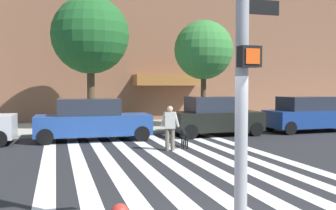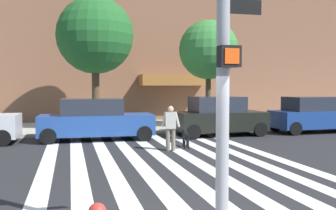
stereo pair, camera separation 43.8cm
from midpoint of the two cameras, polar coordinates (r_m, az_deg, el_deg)
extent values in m
plane|color=#232326|center=(12.15, -4.24, -8.35)|extent=(160.00, 160.00, 0.00)
cube|color=#A6A89A|center=(21.30, -8.79, -3.32)|extent=(80.00, 6.00, 0.15)
cube|color=silver|center=(11.97, -16.78, -8.62)|extent=(0.45, 12.10, 0.01)
cube|color=silver|center=(11.97, -12.42, -8.57)|extent=(0.45, 12.10, 0.01)
cube|color=silver|center=(12.03, -8.08, -8.46)|extent=(0.45, 12.10, 0.01)
cube|color=silver|center=(12.16, -3.82, -8.32)|extent=(0.45, 12.10, 0.01)
cube|color=silver|center=(12.36, 0.32, -8.13)|extent=(0.45, 12.10, 0.01)
cube|color=silver|center=(12.62, 4.31, -7.91)|extent=(0.45, 12.10, 0.01)
cube|color=silver|center=(12.93, 8.12, -7.66)|extent=(0.45, 12.10, 0.01)
cube|color=silver|center=(13.30, 11.72, -7.40)|extent=(0.45, 12.10, 0.01)
cube|color=silver|center=(13.72, 15.12, -7.13)|extent=(0.45, 12.10, 0.01)
cube|color=#945C2A|center=(24.41, 1.30, 3.78)|extent=(4.32, 1.60, 0.70)
cylinder|color=gray|center=(5.27, 10.73, 10.31)|extent=(0.18, 0.18, 5.80)
cube|color=black|center=(5.06, 11.68, 7.19)|extent=(0.28, 0.18, 0.28)
cube|color=#E54C14|center=(4.97, 12.19, 7.27)|extent=(0.20, 0.01, 0.20)
cube|color=black|center=(5.46, 13.52, 14.27)|extent=(0.56, 0.03, 0.20)
cylinder|color=black|center=(17.72, -22.06, -3.92)|extent=(0.67, 0.24, 0.66)
cylinder|color=black|center=(16.09, -23.01, -4.62)|extent=(0.67, 0.24, 0.66)
cube|color=navy|center=(16.81, -9.99, -2.91)|extent=(4.95, 2.05, 0.86)
cube|color=#232833|center=(16.74, -10.68, -0.24)|extent=(2.66, 1.75, 0.71)
cylinder|color=black|center=(17.92, -3.81, -3.65)|extent=(0.67, 0.24, 0.66)
cylinder|color=black|center=(16.20, -2.82, -4.34)|extent=(0.67, 0.24, 0.66)
cylinder|color=black|center=(17.73, -16.51, -3.83)|extent=(0.67, 0.24, 0.66)
cylinder|color=black|center=(15.99, -16.90, -4.55)|extent=(0.67, 0.24, 0.66)
cube|color=black|center=(18.22, 8.58, -2.42)|extent=(4.29, 1.92, 0.89)
cube|color=#232833|center=(18.09, 8.11, 0.11)|extent=(2.42, 1.67, 0.73)
cylinder|color=black|center=(19.73, 11.95, -3.10)|extent=(0.66, 0.23, 0.66)
cylinder|color=black|center=(18.24, 14.42, -3.61)|extent=(0.66, 0.23, 0.66)
cylinder|color=black|center=(18.45, 2.79, -3.46)|extent=(0.66, 0.23, 0.66)
cylinder|color=black|center=(16.85, 4.61, -4.06)|extent=(0.66, 0.23, 0.66)
cube|color=navy|center=(20.87, 22.07, -1.96)|extent=(4.65, 1.95, 0.86)
cube|color=#232833|center=(20.71, 21.71, 0.19)|extent=(2.78, 1.70, 0.71)
cylinder|color=black|center=(22.72, 24.40, -2.52)|extent=(0.66, 0.23, 0.66)
cylinder|color=black|center=(20.57, 16.53, -2.92)|extent=(0.66, 0.23, 0.66)
cylinder|color=black|center=(19.14, 19.27, -3.39)|extent=(0.66, 0.23, 0.66)
cylinder|color=#4C3823|center=(19.93, -10.25, 1.84)|extent=(0.40, 0.40, 3.74)
sphere|color=#1E5623|center=(20.09, -10.32, 10.32)|extent=(3.98, 3.98, 3.98)
cylinder|color=#4C3823|center=(20.47, 6.71, 1.26)|extent=(0.29, 0.29, 3.29)
sphere|color=#337533|center=(20.55, 6.75, 8.29)|extent=(3.17, 3.17, 3.17)
cylinder|color=#6B6051|center=(13.82, 0.90, -5.25)|extent=(0.18, 0.18, 0.82)
cylinder|color=#6B6051|center=(13.83, 1.72, -5.24)|extent=(0.18, 0.18, 0.82)
cube|color=#B2ADA3|center=(13.74, 1.31, -2.32)|extent=(0.42, 0.31, 0.60)
cylinder|color=#B2ADA3|center=(13.72, 0.31, -2.20)|extent=(0.24, 0.13, 0.57)
cylinder|color=#B2ADA3|center=(13.76, 2.31, -2.19)|extent=(0.24, 0.13, 0.57)
sphere|color=tan|center=(13.71, 1.32, -0.61)|extent=(0.26, 0.26, 0.22)
cylinder|color=black|center=(14.49, 3.58, -4.72)|extent=(0.39, 0.75, 0.26)
sphere|color=black|center=(14.91, 3.37, -4.11)|extent=(0.23, 0.23, 0.20)
cylinder|color=black|center=(14.04, 3.81, -4.76)|extent=(0.08, 0.24, 0.16)
cylinder|color=black|center=(14.77, 3.18, -5.71)|extent=(0.07, 0.07, 0.32)
cylinder|color=black|center=(14.79, 3.72, -5.70)|extent=(0.07, 0.07, 0.32)
cylinder|color=black|center=(14.28, 3.42, -6.01)|extent=(0.07, 0.07, 0.32)
cylinder|color=black|center=(14.30, 3.98, -6.00)|extent=(0.07, 0.07, 0.32)
camera|label=1|loc=(0.22, -89.03, 0.05)|focal=40.33mm
camera|label=2|loc=(0.22, 90.97, -0.05)|focal=40.33mm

